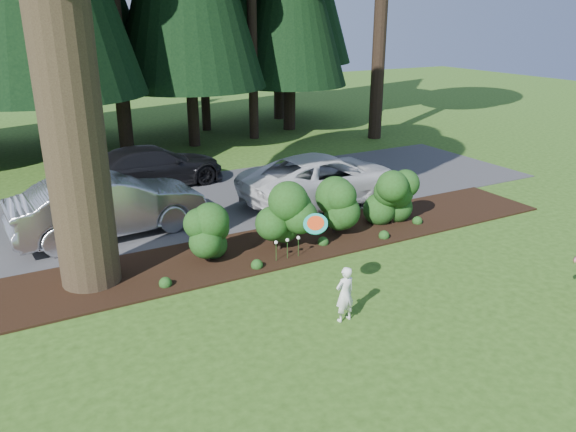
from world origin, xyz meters
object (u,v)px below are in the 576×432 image
object	(u,v)px
car_silver_wagon	(109,205)
car_white_suv	(326,179)
car_dark_suv	(153,166)
frisbee	(316,224)
child	(345,294)

from	to	relation	value
car_silver_wagon	car_white_suv	distance (m)	6.42
car_dark_suv	frisbee	xyz separation A→B (m)	(0.22, -10.01, 1.23)
car_silver_wagon	child	bearing A→B (deg)	-160.60
frisbee	child	bearing A→B (deg)	-36.30
car_silver_wagon	car_white_suv	size ratio (longest dim) A/B	0.92
car_silver_wagon	car_white_suv	bearing A→B (deg)	-98.20
car_white_suv	frisbee	bearing A→B (deg)	142.97
car_silver_wagon	child	size ratio (longest dim) A/B	4.44
car_white_suv	child	size ratio (longest dim) A/B	4.83
car_dark_suv	frisbee	size ratio (longest dim) A/B	9.39
car_dark_suv	child	bearing A→B (deg)	178.41
car_dark_suv	frisbee	world-z (taller)	frisbee
car_dark_suv	child	world-z (taller)	car_dark_suv
car_dark_suv	car_silver_wagon	bearing A→B (deg)	143.84
car_dark_suv	child	xyz separation A→B (m)	(0.69, -10.35, -0.16)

